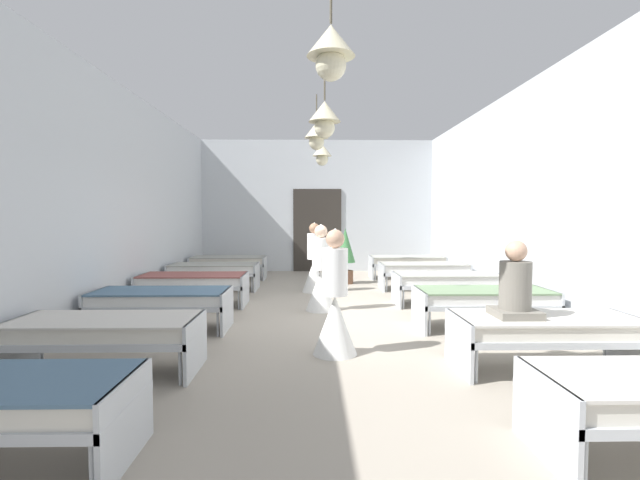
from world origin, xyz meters
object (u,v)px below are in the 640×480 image
Objects in this scene: bed_right_row_1 at (546,329)px; bed_left_row_2 at (161,300)px; bed_left_row_3 at (193,282)px; bed_left_row_5 at (229,262)px; nurse_mid_aisle at (321,280)px; nurse_far_aisle at (314,267)px; bed_left_row_4 at (214,270)px; bed_left_row_1 at (105,331)px; bed_right_row_5 at (407,261)px; nurse_near_aisle at (335,310)px; bed_right_row_2 at (483,298)px; patient_seated_primary at (515,289)px; bed_right_row_4 at (423,269)px; bed_right_row_3 at (447,281)px; potted_plant at (345,252)px.

bed_right_row_1 is 1.00× the size of bed_left_row_2.
bed_left_row_5 is at bearing 90.00° from bed_left_row_3.
nurse_mid_aisle is 1.00× the size of nurse_far_aisle.
bed_right_row_1 is 6.96m from bed_left_row_4.
bed_left_row_1 is 1.00× the size of bed_right_row_1.
bed_right_row_5 is 6.74m from nurse_near_aisle.
bed_left_row_4 is at bearing -101.11° from nurse_near_aisle.
bed_right_row_1 is 8.35m from bed_left_row_5.
bed_right_row_1 is at bearing -20.68° from bed_left_row_2.
bed_right_row_2 is 4.00m from nurse_far_aisle.
patient_seated_primary is (-0.35, -0.02, 0.43)m from bed_right_row_1.
nurse_mid_aisle is (-0.11, 2.45, 0.00)m from nurse_near_aisle.
bed_right_row_1 is at bearing 126.50° from nurse_near_aisle.
bed_left_row_1 and bed_right_row_4 have the same top height.
nurse_near_aisle is at bearing -62.52° from bed_left_row_4.
bed_left_row_4 is (-4.61, 3.48, 0.00)m from bed_right_row_2.
bed_right_row_1 is 0.55m from patient_seated_primary.
nurse_mid_aisle reaches higher than patient_seated_primary.
bed_left_row_1 is at bearing 180.00° from bed_right_row_1.
bed_right_row_3 is (4.61, 1.74, 0.00)m from bed_left_row_2.
patient_seated_primary is at bearing -92.87° from bed_right_row_5.
potted_plant reaches higher than bed_right_row_3.
nurse_far_aisle is at bearing 149.12° from bed_right_row_3.
bed_right_row_3 is 2.81m from nurse_far_aisle.
bed_right_row_2 is 3.48m from bed_right_row_4.
bed_right_row_3 is at bearing -90.00° from bed_right_row_5.
nurse_far_aisle is (-2.41, -0.30, 0.09)m from bed_right_row_4.
bed_right_row_3 is at bearing -57.49° from potted_plant.
bed_left_row_1 is 1.00× the size of bed_left_row_5.
nurse_far_aisle is (-0.10, 1.89, 0.00)m from nurse_mid_aisle.
potted_plant is at bearing -134.11° from nurse_near_aisle.
bed_right_row_4 is 1.00× the size of bed_left_row_5.
bed_right_row_3 is 1.28× the size of nurse_near_aisle.
bed_left_row_2 is 5.22m from bed_left_row_5.
bed_left_row_1 and bed_left_row_5 have the same top height.
bed_left_row_2 is at bearing -90.00° from bed_left_row_3.
bed_right_row_1 is at bearing -90.00° from bed_right_row_2.
nurse_mid_aisle reaches higher than potted_plant.
nurse_far_aisle reaches higher than bed_left_row_4.
bed_left_row_2 is 1.00× the size of bed_right_row_3.
bed_left_row_5 is at bearing 90.00° from bed_left_row_1.
nurse_far_aisle is at bearing 112.67° from patient_seated_primary.
bed_right_row_5 is at bearing 90.00° from bed_right_row_2.
bed_right_row_5 is at bearing -147.62° from nurse_near_aisle.
bed_right_row_5 is (0.00, 1.74, 0.00)m from bed_right_row_4.
nurse_near_aisle is (2.41, -4.63, 0.09)m from bed_left_row_4.
bed_right_row_5 is (4.61, 1.74, 0.00)m from bed_left_row_4.
bed_right_row_4 is 2.38× the size of patient_seated_primary.
nurse_near_aisle is (-2.20, -2.89, 0.09)m from bed_right_row_3.
bed_left_row_4 is 4.61m from bed_right_row_4.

